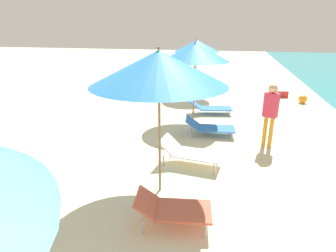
% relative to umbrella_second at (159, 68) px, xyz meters
% --- Properties ---
extents(umbrella_second, '(2.51, 2.51, 2.86)m').
position_rel_umbrella_second_xyz_m(umbrella_second, '(0.00, 0.00, 0.00)').
color(umbrella_second, olive).
rests_on(umbrella_second, ground).
extents(lounger_second_shoreside, '(1.54, 0.84, 0.63)m').
position_rel_umbrella_second_xyz_m(lounger_second_shoreside, '(0.42, 1.26, -2.15)').
color(lounger_second_shoreside, white).
rests_on(lounger_second_shoreside, ground).
extents(lounger_second_inland, '(1.34, 0.80, 0.55)m').
position_rel_umbrella_second_xyz_m(lounger_second_inland, '(0.47, -1.02, -2.17)').
color(lounger_second_inland, '#D8593F').
rests_on(lounger_second_inland, ground).
extents(umbrella_third, '(2.28, 2.28, 2.73)m').
position_rel_umbrella_second_xyz_m(umbrella_third, '(0.07, 4.57, -0.10)').
color(umbrella_third, olive).
rests_on(umbrella_third, ground).
extents(lounger_third_shoreside, '(1.70, 0.94, 0.54)m').
position_rel_umbrella_second_xyz_m(lounger_third_shoreside, '(0.56, 5.64, -2.23)').
color(lounger_third_shoreside, blue).
rests_on(lounger_third_shoreside, ground).
extents(lounger_third_inland, '(1.55, 0.78, 0.53)m').
position_rel_umbrella_second_xyz_m(lounger_third_inland, '(0.73, 3.36, -2.22)').
color(lounger_third_inland, blue).
rests_on(lounger_third_inland, ground).
extents(umbrella_farthest, '(2.10, 2.10, 2.65)m').
position_rel_umbrella_second_xyz_m(umbrella_farthest, '(-0.36, 8.53, -0.16)').
color(umbrella_farthest, olive).
rests_on(umbrella_farthest, ground).
extents(lounger_farthest_shoreside, '(1.40, 0.82, 0.53)m').
position_rel_umbrella_second_xyz_m(lounger_farthest_shoreside, '(0.17, 9.72, -2.18)').
color(lounger_farthest_shoreside, blue).
rests_on(lounger_farthest_shoreside, ground).
extents(person_walking_mid, '(0.42, 0.35, 1.77)m').
position_rel_umbrella_second_xyz_m(person_walking_mid, '(2.37, 2.80, -1.40)').
color(person_walking_mid, orange).
rests_on(person_walking_mid, ground).
extents(cooler_box, '(0.51, 0.41, 0.34)m').
position_rel_umbrella_second_xyz_m(cooler_box, '(3.72, 9.17, -2.32)').
color(cooler_box, red).
rests_on(cooler_box, ground).
extents(beach_ball, '(0.36, 0.36, 0.36)m').
position_rel_umbrella_second_xyz_m(beach_ball, '(4.40, 8.12, -2.31)').
color(beach_ball, orange).
rests_on(beach_ball, ground).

